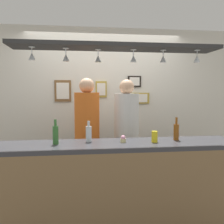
# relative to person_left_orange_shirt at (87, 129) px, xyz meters

# --- Properties ---
(ground_plane) EXTENTS (8.00, 8.00, 0.00)m
(ground_plane) POSITION_rel_person_left_orange_shirt_xyz_m (0.30, -0.42, -1.06)
(ground_plane) COLOR #4C4742
(back_wall) EXTENTS (4.40, 0.06, 2.60)m
(back_wall) POSITION_rel_person_left_orange_shirt_xyz_m (0.30, 0.68, 0.24)
(back_wall) COLOR silver
(back_wall) RESTS_ON ground_plane
(bar_counter) EXTENTS (2.70, 0.55, 1.02)m
(bar_counter) POSITION_rel_person_left_orange_shirt_xyz_m (0.30, -0.92, -0.37)
(bar_counter) COLOR #38383D
(bar_counter) RESTS_ON ground_plane
(overhead_glass_rack) EXTENTS (2.20, 0.36, 0.04)m
(overhead_glass_rack) POSITION_rel_person_left_orange_shirt_xyz_m (0.30, -0.72, 0.98)
(overhead_glass_rack) COLOR black
(hanging_wineglass_far_left) EXTENTS (0.07, 0.07, 0.13)m
(hanging_wineglass_far_left) POSITION_rel_person_left_orange_shirt_xyz_m (-0.56, -0.74, 0.87)
(hanging_wineglass_far_left) COLOR silver
(hanging_wineglass_far_left) RESTS_ON overhead_glass_rack
(hanging_wineglass_left) EXTENTS (0.07, 0.07, 0.13)m
(hanging_wineglass_left) POSITION_rel_person_left_orange_shirt_xyz_m (-0.23, -0.70, 0.87)
(hanging_wineglass_left) COLOR silver
(hanging_wineglass_left) RESTS_ON overhead_glass_rack
(hanging_wineglass_center_left) EXTENTS (0.07, 0.07, 0.13)m
(hanging_wineglass_center_left) POSITION_rel_person_left_orange_shirt_xyz_m (0.11, -0.66, 0.87)
(hanging_wineglass_center_left) COLOR silver
(hanging_wineglass_center_left) RESTS_ON overhead_glass_rack
(hanging_wineglass_center) EXTENTS (0.07, 0.07, 0.13)m
(hanging_wineglass_center) POSITION_rel_person_left_orange_shirt_xyz_m (0.49, -0.71, 0.87)
(hanging_wineglass_center) COLOR silver
(hanging_wineglass_center) RESTS_ON overhead_glass_rack
(hanging_wineglass_center_right) EXTENTS (0.07, 0.07, 0.13)m
(hanging_wineglass_center_right) POSITION_rel_person_left_orange_shirt_xyz_m (0.81, -0.72, 0.87)
(hanging_wineglass_center_right) COLOR silver
(hanging_wineglass_center_right) RESTS_ON overhead_glass_rack
(hanging_wineglass_right) EXTENTS (0.07, 0.07, 0.13)m
(hanging_wineglass_right) POSITION_rel_person_left_orange_shirt_xyz_m (1.18, -0.77, 0.87)
(hanging_wineglass_right) COLOR silver
(hanging_wineglass_right) RESTS_ON overhead_glass_rack
(person_left_orange_shirt) EXTENTS (0.34, 0.34, 1.75)m
(person_left_orange_shirt) POSITION_rel_person_left_orange_shirt_xyz_m (0.00, 0.00, 0.00)
(person_left_orange_shirt) COLOR #2D334C
(person_left_orange_shirt) RESTS_ON ground_plane
(person_right_white_patterned_shirt) EXTENTS (0.34, 0.34, 1.74)m
(person_right_white_patterned_shirt) POSITION_rel_person_left_orange_shirt_xyz_m (0.55, 0.00, -0.01)
(person_right_white_patterned_shirt) COLOR #2D334C
(person_right_white_patterned_shirt) RESTS_ON ground_plane
(bottle_soda_clear) EXTENTS (0.06, 0.06, 0.23)m
(bottle_soda_clear) POSITION_rel_person_left_orange_shirt_xyz_m (0.00, -0.67, 0.05)
(bottle_soda_clear) COLOR silver
(bottle_soda_clear) RESTS_ON bar_counter
(bottle_beer_green_import) EXTENTS (0.06, 0.06, 0.26)m
(bottle_beer_green_import) POSITION_rel_person_left_orange_shirt_xyz_m (-0.34, -0.75, 0.06)
(bottle_beer_green_import) COLOR #336B2D
(bottle_beer_green_import) RESTS_ON bar_counter
(bottle_beer_amber_tall) EXTENTS (0.06, 0.06, 0.26)m
(bottle_beer_amber_tall) POSITION_rel_person_left_orange_shirt_xyz_m (0.99, -0.70, 0.06)
(bottle_beer_amber_tall) COLOR brown
(bottle_beer_amber_tall) RESTS_ON bar_counter
(drink_can) EXTENTS (0.07, 0.07, 0.12)m
(drink_can) POSITION_rel_person_left_orange_shirt_xyz_m (0.71, -0.79, 0.02)
(drink_can) COLOR yellow
(drink_can) RESTS_ON bar_counter
(cupcake) EXTENTS (0.06, 0.06, 0.08)m
(cupcake) POSITION_rel_person_left_orange_shirt_xyz_m (0.37, -0.75, -0.01)
(cupcake) COLOR beige
(cupcake) RESTS_ON bar_counter
(picture_frame_crest) EXTENTS (0.18, 0.02, 0.26)m
(picture_frame_crest) POSITION_rel_person_left_orange_shirt_xyz_m (0.25, 0.64, 0.55)
(picture_frame_crest) COLOR #B29338
(picture_frame_crest) RESTS_ON back_wall
(picture_frame_caricature) EXTENTS (0.26, 0.02, 0.34)m
(picture_frame_caricature) POSITION_rel_person_left_orange_shirt_xyz_m (-0.37, 0.64, 0.52)
(picture_frame_caricature) COLOR brown
(picture_frame_caricature) RESTS_ON back_wall
(picture_frame_upper_small) EXTENTS (0.22, 0.02, 0.18)m
(picture_frame_upper_small) POSITION_rel_person_left_orange_shirt_xyz_m (0.80, 0.64, 0.68)
(picture_frame_upper_small) COLOR black
(picture_frame_upper_small) RESTS_ON back_wall
(picture_frame_lower_pair) EXTENTS (0.30, 0.02, 0.18)m
(picture_frame_lower_pair) POSITION_rel_person_left_orange_shirt_xyz_m (0.90, 0.64, 0.40)
(picture_frame_lower_pair) COLOR #B29338
(picture_frame_lower_pair) RESTS_ON back_wall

